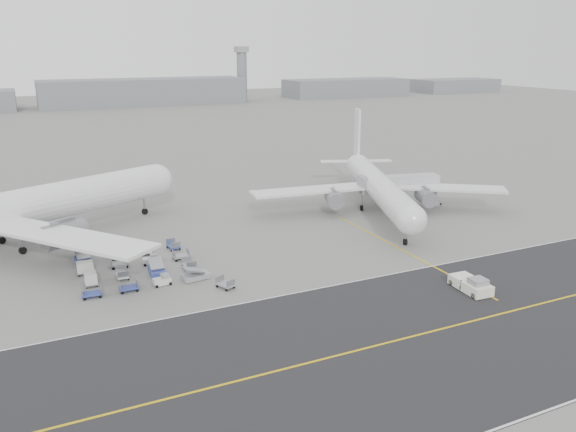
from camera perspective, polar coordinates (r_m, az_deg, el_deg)
name	(u,v)px	position (r m, az deg, el deg)	size (l,w,h in m)	color
ground	(234,297)	(72.90, -5.53, -8.21)	(700.00, 700.00, 0.00)	gray
taxiway	(338,355)	(60.22, 5.08, -13.93)	(220.00, 59.00, 0.03)	#28282A
horizon_buildings	(127,105)	(328.08, -16.06, 10.76)	(520.00, 28.00, 28.00)	gray
control_tower	(242,72)	(349.64, -4.71, 14.35)	(7.00, 7.00, 31.25)	gray
airliner_a	(10,211)	(97.86, -26.44, 0.49)	(58.79, 57.38, 21.54)	white
airliner_b	(378,186)	(110.09, 9.11, 3.07)	(47.34, 48.20, 17.40)	white
pushback_tug	(471,285)	(77.70, 18.13, -6.64)	(3.16, 7.84, 2.23)	white
jet_bridge	(400,184)	(113.91, 11.31, 3.17)	(17.44, 6.61, 6.51)	gray
gse_cluster	(138,271)	(83.47, -14.99, -5.40)	(21.18, 20.43, 1.89)	gray
stray_dolly	(225,288)	(75.64, -6.37, -7.27)	(1.49, 2.43, 1.49)	silver
ground_crew_a	(461,286)	(77.31, 17.17, -6.78)	(0.57, 0.38, 1.57)	black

